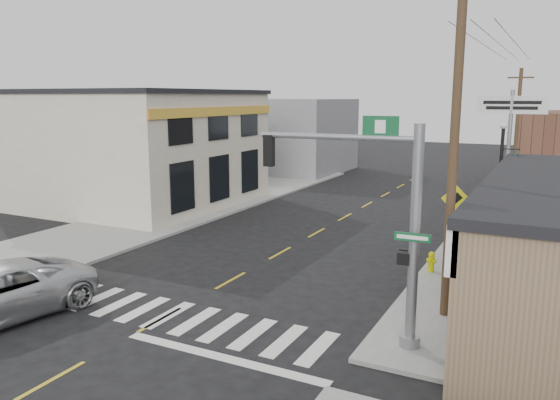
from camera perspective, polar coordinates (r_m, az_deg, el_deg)
The scene contains 18 objects.
ground at distance 17.23m, azimuth -12.41°, elevation -12.12°, with size 140.00×140.00×0.00m, color black.
sidewalk_right at distance 26.04m, azimuth 23.38°, elevation -4.73°, with size 6.00×38.00×0.13m, color gray.
sidewalk_left at distance 32.35m, azimuth -10.25°, elevation -1.11°, with size 6.00×38.00×0.13m, color gray.
center_line at distance 23.56m, azimuth 0.01°, elevation -5.55°, with size 0.12×56.00×0.01m, color gold.
crosswalk at distance 17.51m, azimuth -11.56°, elevation -11.68°, with size 11.00×2.20×0.01m, color silver.
left_building at distance 35.14m, azimuth -14.67°, elevation 5.15°, with size 12.00×12.00×6.80m, color beige.
bldg_distant_left at distance 49.13m, azimuth 1.26°, elevation 6.77°, with size 9.00×10.00×6.40m, color gray.
traffic_signal_pole at distance 14.36m, azimuth 11.21°, elevation -1.14°, with size 4.75×0.38×6.02m.
guide_sign at distance 20.50m, azimuth 20.53°, elevation -2.99°, with size 1.65×0.14×2.89m.
fire_hydrant at distance 21.39m, azimuth 15.54°, elevation -6.14°, with size 0.24×0.24×0.77m.
ped_crossing_sign at distance 23.54m, azimuth 17.82°, elevation -0.77°, with size 1.14×0.08×2.95m.
lamp_post at distance 24.80m, azimuth 22.12°, elevation 2.24°, with size 0.71×0.56×5.45m.
dance_center_sign at distance 28.94m, azimuth 22.93°, elevation 7.23°, with size 3.21×0.20×6.82m.
bare_tree at distance 15.82m, azimuth 25.25°, elevation -1.45°, with size 2.18×2.18×4.36m.
shrub_front at distance 14.83m, azimuth 22.06°, elevation -13.95°, with size 1.32×1.32×0.99m, color #143817.
shrub_back at distance 19.76m, azimuth 24.16°, elevation -8.22°, with size 1.03×1.03×0.77m, color black.
utility_pole_near at distance 16.42m, azimuth 17.76°, elevation 6.08°, with size 1.80×0.27×10.34m.
utility_pole_far at distance 34.51m, azimuth 23.43°, elevation 5.98°, with size 1.40×0.21×8.08m.
Camera 1 is at (10.24, -12.16, 6.63)m, focal length 35.00 mm.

